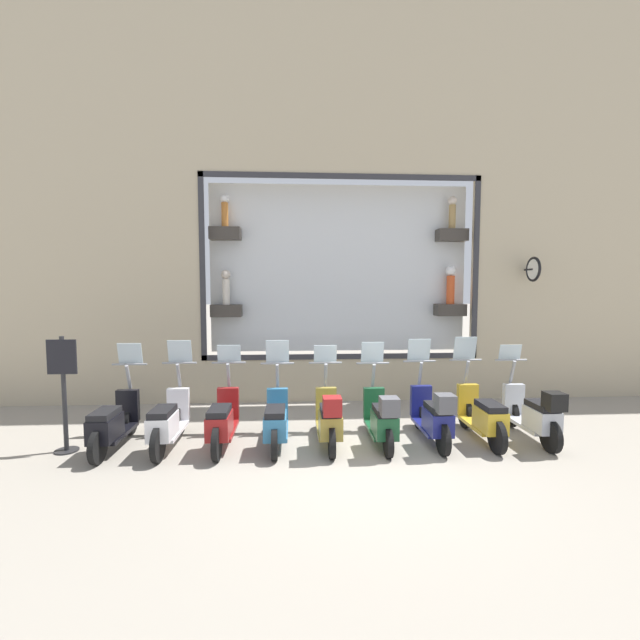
{
  "coord_description": "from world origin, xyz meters",
  "views": [
    {
      "loc": [
        -6.27,
        1.09,
        2.63
      ],
      "look_at": [
        2.11,
        0.57,
        1.99
      ],
      "focal_mm": 24.0,
      "sensor_mm": 36.0,
      "label": 1
    }
  ],
  "objects_px": {
    "scooter_white_7": "(168,422)",
    "scooter_teal_5": "(276,421)",
    "scooter_yellow_1": "(482,416)",
    "scooter_red_6": "(222,421)",
    "scooter_black_8": "(113,424)",
    "scooter_silver_0": "(534,414)",
    "scooter_green_3": "(382,418)",
    "shop_sign_post": "(64,389)",
    "scooter_olive_4": "(329,419)",
    "scooter_navy_2": "(433,416)"
  },
  "relations": [
    {
      "from": "scooter_olive_4",
      "to": "scooter_black_8",
      "type": "distance_m",
      "value": 3.5
    },
    {
      "from": "scooter_black_8",
      "to": "scooter_white_7",
      "type": "bearing_deg",
      "value": -89.76
    },
    {
      "from": "scooter_red_6",
      "to": "scooter_teal_5",
      "type": "bearing_deg",
      "value": -90.1
    },
    {
      "from": "scooter_green_3",
      "to": "scooter_olive_4",
      "type": "xyz_separation_m",
      "value": [
        0.0,
        0.88,
        0.01
      ]
    },
    {
      "from": "scooter_navy_2",
      "to": "scooter_teal_5",
      "type": "bearing_deg",
      "value": 88.73
    },
    {
      "from": "scooter_teal_5",
      "to": "scooter_silver_0",
      "type": "bearing_deg",
      "value": -90.79
    },
    {
      "from": "scooter_black_8",
      "to": "scooter_red_6",
      "type": "bearing_deg",
      "value": -89.99
    },
    {
      "from": "scooter_silver_0",
      "to": "scooter_yellow_1",
      "type": "distance_m",
      "value": 0.88
    },
    {
      "from": "scooter_silver_0",
      "to": "scooter_red_6",
      "type": "bearing_deg",
      "value": 89.32
    },
    {
      "from": "scooter_navy_2",
      "to": "scooter_olive_4",
      "type": "height_order",
      "value": "scooter_navy_2"
    },
    {
      "from": "scooter_silver_0",
      "to": "scooter_yellow_1",
      "type": "bearing_deg",
      "value": 85.71
    },
    {
      "from": "scooter_navy_2",
      "to": "scooter_teal_5",
      "type": "relative_size",
      "value": 1.0
    },
    {
      "from": "scooter_green_3",
      "to": "scooter_teal_5",
      "type": "bearing_deg",
      "value": 87.76
    },
    {
      "from": "scooter_white_7",
      "to": "shop_sign_post",
      "type": "xyz_separation_m",
      "value": [
        -0.03,
        1.6,
        0.57
      ]
    },
    {
      "from": "scooter_white_7",
      "to": "scooter_teal_5",
      "type": "bearing_deg",
      "value": -90.16
    },
    {
      "from": "scooter_yellow_1",
      "to": "scooter_teal_5",
      "type": "distance_m",
      "value": 3.5
    },
    {
      "from": "scooter_navy_2",
      "to": "scooter_teal_5",
      "type": "xyz_separation_m",
      "value": [
        0.06,
        2.63,
        -0.05
      ]
    },
    {
      "from": "scooter_navy_2",
      "to": "scooter_red_6",
      "type": "bearing_deg",
      "value": 89.02
    },
    {
      "from": "scooter_green_3",
      "to": "scooter_red_6",
      "type": "xyz_separation_m",
      "value": [
        0.07,
        2.63,
        -0.02
      ]
    },
    {
      "from": "scooter_silver_0",
      "to": "scooter_olive_4",
      "type": "distance_m",
      "value": 3.5
    },
    {
      "from": "scooter_navy_2",
      "to": "shop_sign_post",
      "type": "relative_size",
      "value": 0.97
    },
    {
      "from": "shop_sign_post",
      "to": "scooter_red_6",
      "type": "bearing_deg",
      "value": -89.4
    },
    {
      "from": "scooter_silver_0",
      "to": "scooter_green_3",
      "type": "height_order",
      "value": "scooter_green_3"
    },
    {
      "from": "scooter_yellow_1",
      "to": "scooter_teal_5",
      "type": "xyz_separation_m",
      "value": [
        -0.01,
        3.5,
        -0.02
      ]
    },
    {
      "from": "scooter_green_3",
      "to": "shop_sign_post",
      "type": "distance_m",
      "value": 5.13
    },
    {
      "from": "scooter_silver_0",
      "to": "shop_sign_post",
      "type": "relative_size",
      "value": 0.97
    },
    {
      "from": "scooter_black_8",
      "to": "shop_sign_post",
      "type": "distance_m",
      "value": 0.93
    },
    {
      "from": "scooter_red_6",
      "to": "scooter_black_8",
      "type": "height_order",
      "value": "scooter_black_8"
    },
    {
      "from": "scooter_silver_0",
      "to": "scooter_red_6",
      "type": "xyz_separation_m",
      "value": [
        0.06,
        5.25,
        -0.04
      ]
    },
    {
      "from": "scooter_navy_2",
      "to": "shop_sign_post",
      "type": "height_order",
      "value": "shop_sign_post"
    },
    {
      "from": "scooter_silver_0",
      "to": "scooter_olive_4",
      "type": "xyz_separation_m",
      "value": [
        -0.0,
        3.5,
        -0.01
      ]
    },
    {
      "from": "scooter_navy_2",
      "to": "scooter_green_3",
      "type": "height_order",
      "value": "scooter_navy_2"
    },
    {
      "from": "shop_sign_post",
      "to": "scooter_white_7",
      "type": "bearing_deg",
      "value": -88.96
    },
    {
      "from": "scooter_silver_0",
      "to": "scooter_red_6",
      "type": "distance_m",
      "value": 5.25
    },
    {
      "from": "scooter_navy_2",
      "to": "scooter_green_3",
      "type": "xyz_separation_m",
      "value": [
        -0.01,
        0.88,
        -0.02
      ]
    },
    {
      "from": "scooter_silver_0",
      "to": "scooter_black_8",
      "type": "relative_size",
      "value": 1.0
    },
    {
      "from": "scooter_teal_5",
      "to": "scooter_red_6",
      "type": "distance_m",
      "value": 0.88
    },
    {
      "from": "scooter_red_6",
      "to": "shop_sign_post",
      "type": "distance_m",
      "value": 2.54
    },
    {
      "from": "scooter_green_3",
      "to": "scooter_red_6",
      "type": "bearing_deg",
      "value": 88.47
    },
    {
      "from": "scooter_white_7",
      "to": "scooter_navy_2",
      "type": "bearing_deg",
      "value": -90.83
    },
    {
      "from": "scooter_yellow_1",
      "to": "shop_sign_post",
      "type": "distance_m",
      "value": 6.88
    },
    {
      "from": "scooter_red_6",
      "to": "scooter_white_7",
      "type": "bearing_deg",
      "value": 89.79
    },
    {
      "from": "scooter_red_6",
      "to": "scooter_navy_2",
      "type": "bearing_deg",
      "value": -90.98
    },
    {
      "from": "shop_sign_post",
      "to": "scooter_silver_0",
      "type": "bearing_deg",
      "value": -90.27
    },
    {
      "from": "scooter_silver_0",
      "to": "scooter_green_3",
      "type": "bearing_deg",
      "value": 90.18
    },
    {
      "from": "scooter_yellow_1",
      "to": "scooter_white_7",
      "type": "height_order",
      "value": "scooter_yellow_1"
    },
    {
      "from": "scooter_yellow_1",
      "to": "scooter_green_3",
      "type": "distance_m",
      "value": 1.75
    },
    {
      "from": "scooter_black_8",
      "to": "scooter_yellow_1",
      "type": "bearing_deg",
      "value": -89.96
    },
    {
      "from": "scooter_yellow_1",
      "to": "scooter_navy_2",
      "type": "height_order",
      "value": "scooter_yellow_1"
    },
    {
      "from": "scooter_green_3",
      "to": "scooter_black_8",
      "type": "bearing_deg",
      "value": 89.09
    }
  ]
}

